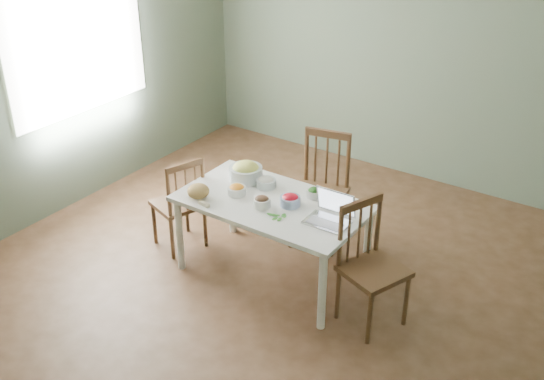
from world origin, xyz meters
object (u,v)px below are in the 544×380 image
Objects in this scene: laptop at (327,210)px; bowl_squash at (246,171)px; chair_far at (319,192)px; dining_table at (272,239)px; chair_right at (374,268)px; chair_left at (178,202)px; bread_boule at (198,191)px.

bowl_squash is at bearing 164.80° from laptop.
bowl_squash is (-0.44, -0.47, 0.27)m from chair_far.
chair_right reaches higher than dining_table.
chair_left is 4.96× the size of bread_boule.
chair_right is at bearing -6.45° from laptop.
bread_boule is 0.48m from bowl_squash.
chair_far is 3.17× the size of laptop.
chair_far is 1.15× the size of chair_left.
dining_table is 0.96m from chair_right.
dining_table is 0.71m from bread_boule.
bread_boule is at bearing -168.69° from laptop.
bread_boule is at bearing 118.64° from chair_right.
chair_far reaches higher than bread_boule.
dining_table is 1.54× the size of chair_right.
dining_table is 1.69× the size of chair_left.
dining_table is 0.94m from chair_left.
bread_boule reaches higher than dining_table.
bowl_squash is 0.87× the size of laptop.
chair_far reaches higher than dining_table.
chair_left is 1.88m from chair_right.
laptop reaches higher than bread_boule.
bowl_squash is at bearing 155.09° from dining_table.
bowl_squash reaches higher than dining_table.
dining_table is 4.65× the size of laptop.
chair_far is 5.71× the size of bread_boule.
laptop is (0.52, -0.05, 0.46)m from dining_table.
chair_right is at bearing 7.51° from bread_boule.
chair_right is 1.39m from bowl_squash.
laptop is at bearing 109.85° from chair_left.
chair_left reaches higher than bowl_squash.
laptop is at bearing -67.98° from chair_far.
laptop is (1.45, 0.04, 0.37)m from chair_left.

